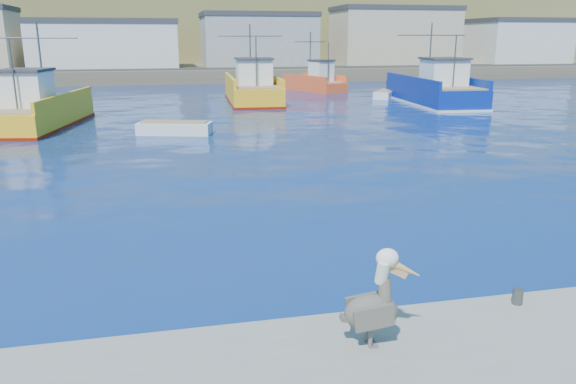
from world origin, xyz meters
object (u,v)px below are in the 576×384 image
(pelican, at_px, (374,304))
(trawler_yellow_a, at_px, (38,111))
(trawler_blue, at_px, (435,91))
(skiff_far, at_px, (385,95))
(skiff_mid, at_px, (175,129))
(trawler_yellow_b, at_px, (253,89))
(boat_orange, at_px, (316,82))

(pelican, bearing_deg, trawler_yellow_a, 109.91)
(trawler_blue, bearing_deg, skiff_far, 111.85)
(trawler_yellow_a, xyz_separation_m, skiff_mid, (8.13, -4.49, -0.71))
(trawler_yellow_a, relative_size, trawler_blue, 0.88)
(trawler_yellow_a, distance_m, trawler_yellow_b, 18.97)
(skiff_far, bearing_deg, pelican, -112.35)
(trawler_yellow_b, distance_m, skiff_mid, 17.37)
(skiff_mid, bearing_deg, trawler_yellow_b, 65.96)
(trawler_yellow_b, xyz_separation_m, trawler_blue, (14.66, -4.88, 0.03))
(boat_orange, bearing_deg, trawler_blue, -63.67)
(boat_orange, bearing_deg, trawler_yellow_b, -133.25)
(trawler_yellow_b, bearing_deg, skiff_mid, -114.04)
(boat_orange, distance_m, skiff_far, 9.17)
(trawler_blue, bearing_deg, trawler_yellow_a, -167.76)
(boat_orange, distance_m, pelican, 50.92)
(boat_orange, bearing_deg, skiff_mid, -121.76)
(pelican, bearing_deg, boat_orange, 75.73)
(skiff_mid, relative_size, skiff_far, 1.07)
(skiff_far, bearing_deg, skiff_mid, -140.01)
(pelican, bearing_deg, skiff_mid, 95.81)
(trawler_yellow_b, relative_size, skiff_far, 2.92)
(trawler_yellow_a, xyz_separation_m, skiff_far, (27.68, 11.91, -0.72))
(trawler_yellow_b, relative_size, boat_orange, 1.51)
(trawler_yellow_b, distance_m, trawler_blue, 15.45)
(boat_orange, xyz_separation_m, skiff_far, (4.46, -7.98, -0.71))
(skiff_far, bearing_deg, boat_orange, 119.20)
(trawler_yellow_b, relative_size, pelican, 7.29)
(trawler_yellow_b, bearing_deg, skiff_far, 2.53)
(trawler_yellow_a, distance_m, boat_orange, 30.57)
(trawler_yellow_a, bearing_deg, boat_orange, 40.57)
(skiff_mid, xyz_separation_m, skiff_far, (19.55, 16.40, -0.01))
(trawler_yellow_a, relative_size, pelican, 6.71)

